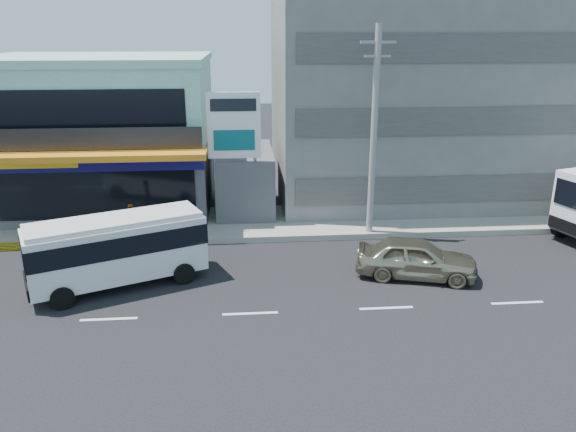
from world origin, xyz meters
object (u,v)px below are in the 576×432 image
at_px(shop_building, 101,137).
at_px(satellite_dish, 245,153).
at_px(billboard, 234,133).
at_px(utility_pole_near, 374,133).
at_px(motorcycle_rider, 134,234).
at_px(sedan, 416,258).
at_px(concrete_building, 413,78).
at_px(minibus, 117,246).

bearing_deg(shop_building, satellite_dish, -20.21).
xyz_separation_m(satellite_dish, billboard, (-0.50, -1.80, 1.35)).
distance_m(billboard, utility_pole_near, 6.75).
bearing_deg(motorcycle_rider, shop_building, 111.17).
bearing_deg(utility_pole_near, billboard, 164.52).
bearing_deg(utility_pole_near, sedan, -79.46).
height_order(satellite_dish, motorcycle_rider, satellite_dish).
xyz_separation_m(concrete_building, satellite_dish, (-10.00, -4.00, -3.42)).
relative_size(billboard, sedan, 1.41).
height_order(concrete_building, motorcycle_rider, concrete_building).
distance_m(minibus, sedan, 12.05).
distance_m(sedan, motorcycle_rider, 12.82).
bearing_deg(sedan, motorcycle_rider, 86.70).
xyz_separation_m(shop_building, satellite_dish, (8.00, -2.95, -0.42)).
height_order(sedan, motorcycle_rider, motorcycle_rider).
distance_m(concrete_building, sedan, 14.17).
bearing_deg(concrete_building, shop_building, -176.65).
bearing_deg(billboard, motorcycle_rider, -153.11).
bearing_deg(concrete_building, utility_pole_near, -117.76).
xyz_separation_m(satellite_dish, minibus, (-5.13, -8.18, -1.89)).
distance_m(shop_building, motorcycle_rider, 8.34).
bearing_deg(shop_building, motorcycle_rider, -68.83).
height_order(satellite_dish, sedan, satellite_dish).
height_order(shop_building, motorcycle_rider, shop_building).
relative_size(shop_building, sedan, 2.54).
xyz_separation_m(satellite_dish, sedan, (6.89, -8.37, -2.74)).
xyz_separation_m(concrete_building, sedan, (-3.11, -12.37, -6.17)).
distance_m(shop_building, billboard, 8.92).
xyz_separation_m(utility_pole_near, minibus, (-11.13, -4.58, -3.46)).
xyz_separation_m(satellite_dish, utility_pole_near, (6.00, -3.60, 1.57)).
xyz_separation_m(shop_building, minibus, (2.87, -11.12, -2.31)).
bearing_deg(sedan, utility_pole_near, 26.22).
bearing_deg(billboard, concrete_building, 28.92).
bearing_deg(sedan, concrete_building, 1.55).
xyz_separation_m(concrete_building, motorcycle_rider, (-15.23, -8.20, -6.29)).
height_order(utility_pole_near, minibus, utility_pole_near).
relative_size(satellite_dish, utility_pole_near, 0.15).
bearing_deg(shop_building, billboard, -32.32).
bearing_deg(sedan, minibus, 104.76).
distance_m(billboard, motorcycle_rider, 6.78).
xyz_separation_m(concrete_building, utility_pole_near, (-4.00, -7.60, -1.85)).
height_order(shop_building, billboard, shop_building).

